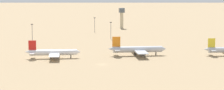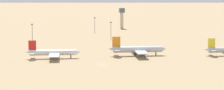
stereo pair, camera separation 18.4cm
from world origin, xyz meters
The scene contains 7 objects.
ground centered at (0.00, 0.00, 0.00)m, with size 4000.00×4000.00×0.00m, color #9E8460.
parked_jet_red_2 centered at (-25.92, 22.78, 3.49)m, with size 32.16×26.94×10.65m.
parked_jet_orange_3 centered at (24.26, 26.27, 3.82)m, with size 35.26×29.53×11.67m.
control_tower centered at (39.48, 188.62, 11.84)m, with size 5.20×5.20×19.61m.
light_pole_west centered at (18.63, 107.16, 7.87)m, with size 1.80×0.50×13.40m.
light_pole_mid centered at (-41.35, 99.46, 7.82)m, with size 1.80×0.50×13.31m.
light_pole_east centered at (10.24, 154.74, 7.85)m, with size 1.80×0.50×13.35m.
Camera 2 is at (-23.42, -228.41, 42.74)m, focal length 70.13 mm.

